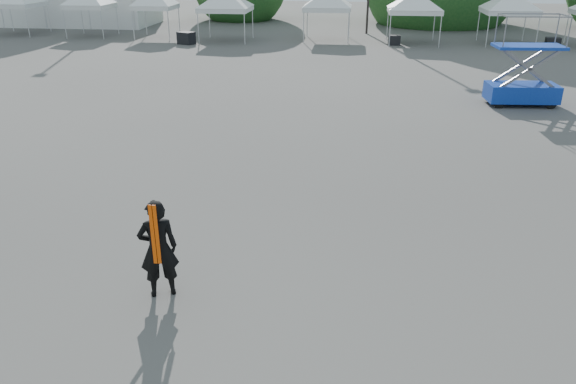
# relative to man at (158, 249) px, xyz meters

# --- Properties ---
(ground) EXTENTS (120.00, 120.00, 0.00)m
(ground) POSITION_rel_man_xyz_m (1.15, 3.02, -0.93)
(ground) COLOR #474442
(ground) RESTS_ON ground
(man) EXTENTS (0.80, 0.67, 1.85)m
(man) POSITION_rel_man_xyz_m (0.00, 0.00, 0.00)
(man) COLOR black
(man) RESTS_ON ground
(scissor_lift) EXTENTS (2.77, 1.52, 3.47)m
(scissor_lift) POSITION_rel_man_xyz_m (9.96, 14.71, 0.82)
(scissor_lift) COLOR #0B1F99
(scissor_lift) RESTS_ON ground
(crate_west) EXTENTS (1.23, 1.12, 0.78)m
(crate_west) POSITION_rel_man_xyz_m (-7.73, 28.59, -0.54)
(crate_west) COLOR black
(crate_west) RESTS_ON ground
(crate_mid) EXTENTS (0.80, 0.63, 0.61)m
(crate_mid) POSITION_rel_man_xyz_m (5.86, 29.76, -0.62)
(crate_mid) COLOR black
(crate_mid) RESTS_ON ground
(crate_east) EXTENTS (0.93, 0.76, 0.67)m
(crate_east) POSITION_rel_man_xyz_m (15.70, 29.50, -0.60)
(crate_east) COLOR black
(crate_east) RESTS_ON ground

